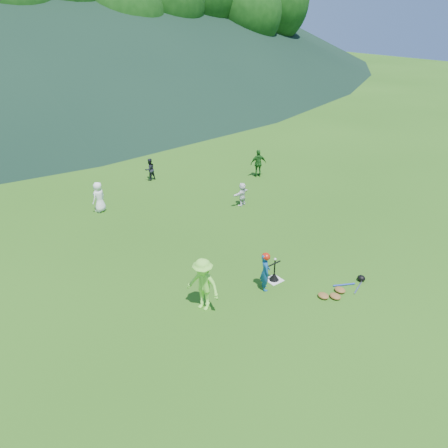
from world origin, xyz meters
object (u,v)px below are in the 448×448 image
Objects in this scene: fielder_b at (150,169)px; batting_tee at (274,277)px; batter_child at (265,272)px; fielder_d at (242,194)px; fielder_a at (99,197)px; adult_coach at (203,285)px; fielder_c at (258,163)px; equipment_pile at (340,290)px; home_plate at (274,280)px.

fielder_b is 9.84m from batting_tee.
fielder_b is (1.65, 9.92, -0.06)m from batter_child.
fielder_d is at bearing 60.73° from batting_tee.
fielder_a reaches higher than batter_child.
adult_coach is 1.58× the size of fielder_d.
batter_child is 0.89× the size of fielder_c.
batting_tee is 1.96m from equipment_pile.
home_plate is 0.25× the size of equipment_pile.
adult_coach is at bearing 62.29° from fielder_b.
fielder_a is at bearing 105.52° from home_plate.
equipment_pile is at bearing -55.08° from home_plate.
home_plate is 0.80m from batter_child.
fielder_d reaches higher than home_plate.
fielder_a reaches higher than equipment_pile.
fielder_c reaches higher than equipment_pile.
fielder_a is 8.17m from batting_tee.
fielder_d is at bearing 75.99° from equipment_pile.
batter_child reaches higher than fielder_d.
home_plate is at bearing 124.92° from equipment_pile.
fielder_c reaches higher than fielder_b.
fielder_d is (4.92, -2.98, -0.13)m from fielder_a.
fielder_d is (5.21, 4.71, -0.28)m from adult_coach.
home_plate is 0.37× the size of fielder_a.
batter_child is 1.12× the size of fielder_b.
batter_child is 1.20× the size of fielder_d.
batting_tee is at bearing -44.06° from batter_child.
fielder_b is at bearing 83.46° from batting_tee.
fielder_d is 1.44× the size of batting_tee.
fielder_d is 6.70m from equipment_pile.
equipment_pile is at bearing 85.19° from fielder_a.
fielder_d is at bearing 124.80° from fielder_a.
fielder_a is at bearing 157.72° from adult_coach.
fielder_a reaches higher than batting_tee.
fielder_a is 7.73m from fielder_c.
adult_coach is at bearing 61.29° from fielder_c.
home_plate is 5.62m from fielder_d.
batter_child is 0.76× the size of adult_coach.
fielder_c is (7.69, -0.82, 0.05)m from fielder_a.
fielder_c is 9.72m from equipment_pile.
fielder_c is 1.95× the size of batting_tee.
batting_tee is (0.00, 0.00, 0.12)m from home_plate.
adult_coach is 1.47× the size of fielder_b.
batter_child reaches higher than batting_tee.
batting_tee is (-1.12, -9.77, -0.40)m from fielder_b.
fielder_a is 0.93× the size of fielder_c.
batter_child is at bearing 70.59° from fielder_c.
fielder_c is 0.74× the size of equipment_pile.
fielder_d is at bearing 58.49° from fielder_c.
fielder_d is at bearing -3.50° from batter_child.
fielder_b is at bearing -174.09° from fielder_a.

